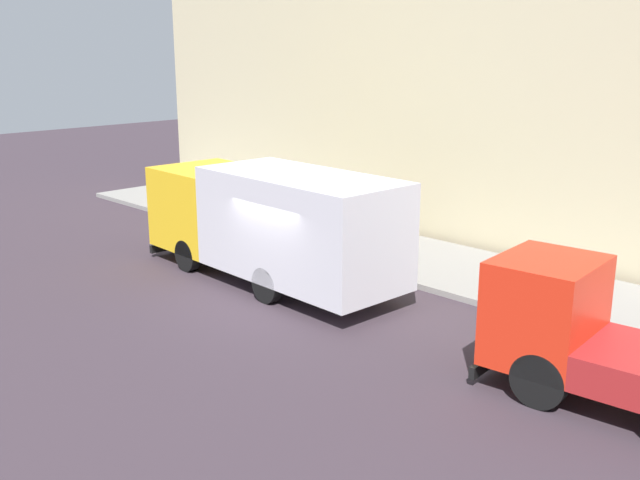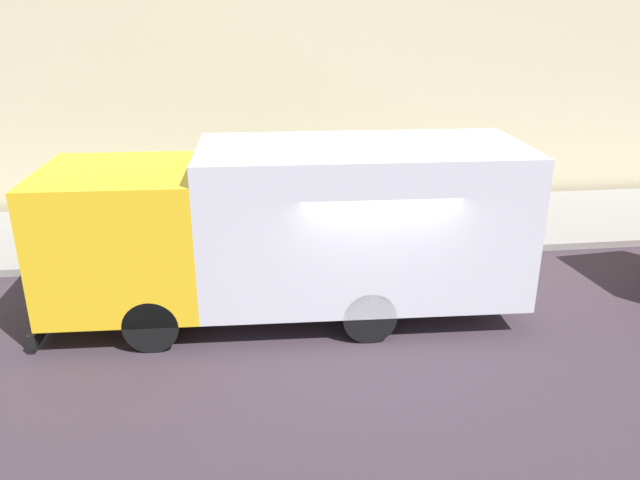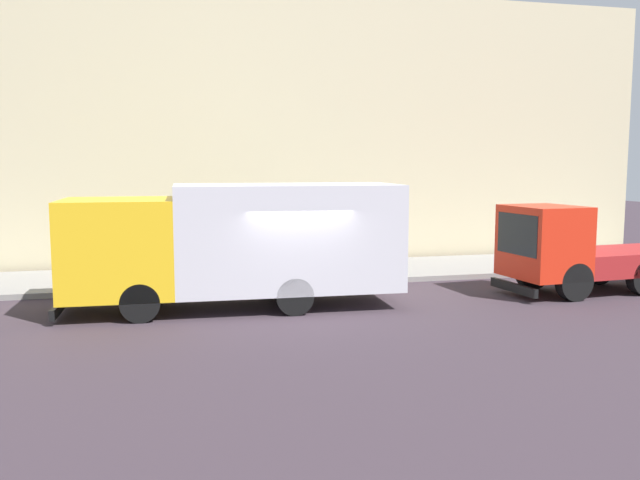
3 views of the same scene
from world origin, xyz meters
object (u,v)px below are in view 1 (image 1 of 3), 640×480
Objects in this scene: pedestrian_standing at (297,208)px; pedestrian_walking at (397,216)px; large_utility_truck at (271,220)px; small_flatbed_truck at (605,342)px; traffic_cone_orange at (249,221)px; pedestrian_third at (389,214)px.

pedestrian_walking is at bearing -27.12° from pedestrian_standing.
large_utility_truck is at bearing -60.60° from pedestrian_walking.
small_flatbed_truck is 9.74× the size of traffic_cone_orange.
pedestrian_third is 2.89× the size of traffic_cone_orange.
large_utility_truck is 9.35m from small_flatbed_truck.
small_flatbed_truck is at bearing -103.17° from traffic_cone_orange.
pedestrian_walking is 1.04× the size of pedestrian_third.
pedestrian_standing is at bearing 23.60° from pedestrian_third.
traffic_cone_orange is at bearing 146.14° from pedestrian_standing.
pedestrian_third is at bearing -21.28° from pedestrian_standing.
traffic_cone_orange is (-2.19, 4.25, -0.60)m from pedestrian_third.
large_utility_truck is 5.00× the size of pedestrian_third.
pedestrian_walking is 0.46m from pedestrian_third.
small_flatbed_truck is 12.54m from pedestrian_standing.
large_utility_truck reaches higher than small_flatbed_truck.
small_flatbed_truck is 10.41m from pedestrian_walking.
pedestrian_walking is at bearing -66.19° from traffic_cone_orange.
large_utility_truck is 4.35m from pedestrian_standing.
pedestrian_standing is (-1.46, 2.96, -0.01)m from pedestrian_walking.
small_flatbed_truck is (-0.39, -9.33, -0.55)m from large_utility_truck.
pedestrian_third is at bearing -62.72° from traffic_cone_orange.
pedestrian_third is (0.12, 0.44, -0.03)m from pedestrian_walking.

